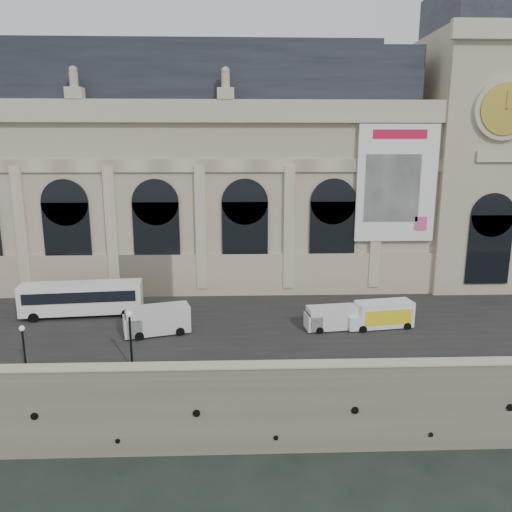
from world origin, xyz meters
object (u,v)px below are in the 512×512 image
(bus_left, at_px, (82,298))
(van_c, at_px, (330,318))
(lamp_left, at_px, (24,351))
(box_truck, at_px, (380,315))
(van_b, at_px, (154,321))
(lamp_right, at_px, (131,340))

(bus_left, distance_m, van_c, 25.14)
(bus_left, xyz_separation_m, lamp_left, (-0.19, -13.56, 0.04))
(bus_left, bearing_deg, lamp_left, -90.82)
(bus_left, distance_m, box_truck, 29.94)
(van_b, bearing_deg, box_truck, 2.65)
(bus_left, height_order, van_c, bus_left)
(van_b, xyz_separation_m, lamp_right, (-0.57, -7.22, 1.02))
(van_b, bearing_deg, lamp_left, -135.21)
(box_truck, bearing_deg, bus_left, 171.79)
(van_c, relative_size, box_truck, 0.79)
(box_truck, xyz_separation_m, lamp_left, (-29.82, -9.28, 0.72))
(bus_left, relative_size, lamp_right, 2.56)
(lamp_left, xyz_separation_m, lamp_right, (7.78, 1.07, 0.35))
(bus_left, distance_m, lamp_right, 14.62)
(van_c, bearing_deg, box_truck, 4.13)
(van_c, relative_size, lamp_right, 1.11)
(van_c, height_order, lamp_right, lamp_right)
(van_b, distance_m, van_c, 16.55)
(lamp_right, bearing_deg, lamp_left, -172.20)
(van_b, height_order, lamp_left, lamp_left)
(van_c, xyz_separation_m, lamp_right, (-17.11, -7.86, 1.22))
(van_b, height_order, lamp_right, lamp_right)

